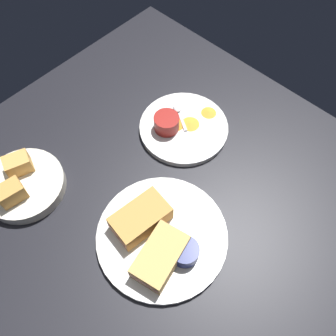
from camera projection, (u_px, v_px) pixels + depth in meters
The scene contains 11 objects.
ground_plane at pixel (153, 210), 86.70cm from camera, with size 110.00×110.00×3.00cm, color black.
plate_sandwich_main at pixel (162, 236), 80.88cm from camera, with size 29.98×29.98×1.60cm, color silver.
sandwich_half_near at pixel (141, 218), 79.70cm from camera, with size 14.06×9.23×4.80cm.
sandwich_half_far at pixel (160, 257), 75.23cm from camera, with size 14.46×10.25×4.80cm.
ramekin_dark_sauce at pixel (185, 252), 76.20cm from camera, with size 6.26×6.26×3.68cm.
spoon_by_dark_ramekin at pixel (172, 235), 79.83cm from camera, with size 3.96×9.91×0.80cm.
plate_chips_companion at pixel (184, 128), 96.67cm from camera, with size 24.17×24.17×1.60cm, color silver.
ramekin_light_gravy at pixel (167, 122), 93.73cm from camera, with size 6.80×6.80×4.26cm.
spoon_by_gravy_ramekin at pixel (179, 111), 98.15cm from camera, with size 6.37×9.21×0.80cm.
plantain_chip_scatter at pixel (182, 122), 96.23cm from camera, with size 18.74×10.98×0.60cm.
bread_basket_rear at pixel (23, 184), 86.29cm from camera, with size 19.81×19.81×7.48cm.
Camera 1 is at (-23.13, -26.98, 78.34)cm, focal length 37.80 mm.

